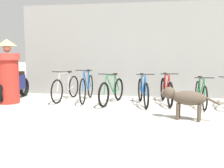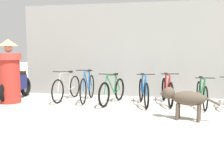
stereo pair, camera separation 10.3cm
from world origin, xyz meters
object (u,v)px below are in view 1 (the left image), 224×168
at_px(motorcycle, 15,85).
at_px(stray_dog, 185,98).
at_px(bicycle_1, 87,88).
at_px(bicycle_2, 112,91).
at_px(bicycle_5, 201,94).
at_px(bicycle_4, 166,91).
at_px(bicycle_3, 143,92).
at_px(person_in_robes, 8,71).
at_px(bicycle_0, 66,88).

relative_size(motorcycle, stray_dog, 1.54).
bearing_deg(bicycle_1, motorcycle, -88.95).
bearing_deg(bicycle_1, bicycle_2, 68.17).
relative_size(bicycle_1, bicycle_5, 1.07).
xyz_separation_m(bicycle_4, motorcycle, (-4.40, -0.17, 0.10)).
distance_m(bicycle_3, person_in_robes, 3.72).
distance_m(bicycle_2, motorcycle, 2.94).
bearing_deg(person_in_robes, bicycle_2, -129.21).
height_order(bicycle_0, motorcycle, motorcycle).
distance_m(bicycle_3, stray_dog, 1.71).
height_order(bicycle_0, person_in_robes, person_in_robes).
bearing_deg(bicycle_4, bicycle_3, -74.62).
relative_size(bicycle_2, stray_dog, 1.42).
xyz_separation_m(bicycle_3, bicycle_4, (0.62, 0.27, -0.00)).
bearing_deg(stray_dog, person_in_robes, 1.16).
bearing_deg(person_in_robes, bicycle_5, -132.70).
distance_m(bicycle_3, bicycle_4, 0.68).
bearing_deg(bicycle_2, bicycle_0, -88.37).
distance_m(bicycle_5, person_in_robes, 5.21).
bearing_deg(bicycle_4, bicycle_2, -88.72).
distance_m(bicycle_0, motorcycle, 1.53).
xyz_separation_m(bicycle_0, bicycle_3, (2.26, -0.29, -0.01)).
xyz_separation_m(bicycle_0, motorcycle, (-1.52, -0.18, 0.09)).
relative_size(bicycle_1, bicycle_3, 1.09).
distance_m(bicycle_0, bicycle_5, 3.76).
xyz_separation_m(bicycle_0, person_in_robes, (-1.40, -0.70, 0.52)).
height_order(bicycle_3, person_in_robes, person_in_robes).
height_order(bicycle_1, bicycle_5, bicycle_1).
bearing_deg(bicycle_0, motorcycle, -76.72).
distance_m(stray_dog, person_in_robes, 4.73).
height_order(bicycle_5, stray_dog, bicycle_5).
xyz_separation_m(bicycle_2, bicycle_5, (2.34, 0.04, -0.01)).
bearing_deg(bicycle_1, bicycle_3, 76.76).
bearing_deg(bicycle_5, bicycle_1, -95.01).
height_order(bicycle_2, bicycle_4, bicycle_4).
height_order(bicycle_5, person_in_robes, person_in_robes).
bearing_deg(person_in_robes, bicycle_0, -111.39).
relative_size(bicycle_1, motorcycle, 0.98).
xyz_separation_m(bicycle_4, stray_dog, (0.32, -1.70, 0.11)).
height_order(bicycle_1, bicycle_3, bicycle_1).
bearing_deg(bicycle_2, motorcycle, -79.28).
bearing_deg(person_in_robes, motorcycle, -34.82).
height_order(bicycle_0, bicycle_2, bicycle_0).
relative_size(bicycle_5, motorcycle, 0.91).
height_order(bicycle_0, bicycle_5, bicycle_0).
bearing_deg(bicycle_2, bicycle_1, -95.91).
height_order(bicycle_2, motorcycle, motorcycle).
height_order(motorcycle, person_in_robes, person_in_robes).
height_order(bicycle_4, bicycle_5, bicycle_4).
relative_size(bicycle_3, stray_dog, 1.38).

